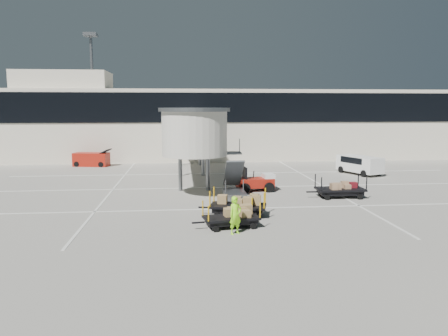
% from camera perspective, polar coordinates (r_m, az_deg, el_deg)
% --- Properties ---
extents(ground, '(140.00, 140.00, 0.00)m').
position_cam_1_polar(ground, '(24.75, 6.02, -6.28)').
color(ground, gray).
rests_on(ground, ground).
extents(lane_markings, '(40.00, 30.00, 0.02)m').
position_cam_1_polar(lane_markings, '(33.65, 1.72, -2.41)').
color(lane_markings, silver).
rests_on(lane_markings, ground).
extents(terminal, '(64.00, 12.11, 15.20)m').
position_cam_1_polar(terminal, '(53.66, -0.73, 5.89)').
color(terminal, beige).
rests_on(terminal, ground).
extents(jet_bridge, '(5.70, 20.40, 6.03)m').
position_cam_1_polar(jet_bridge, '(35.81, -4.13, 5.10)').
color(jet_bridge, beige).
rests_on(jet_bridge, ground).
extents(baggage_tug, '(2.80, 1.90, 1.77)m').
position_cam_1_polar(baggage_tug, '(31.88, 4.20, -1.85)').
color(baggage_tug, maroon).
rests_on(baggage_tug, ground).
extents(suitcase_cart, '(3.92, 1.64, 1.53)m').
position_cam_1_polar(suitcase_cart, '(30.44, 14.91, -2.77)').
color(suitcase_cart, black).
rests_on(suitcase_cart, ground).
extents(box_cart_near, '(3.49, 1.84, 1.34)m').
position_cam_1_polar(box_cart_near, '(22.28, 0.79, -6.45)').
color(box_cart_near, black).
rests_on(box_cart_near, ground).
extents(box_cart_far, '(3.91, 2.23, 1.50)m').
position_cam_1_polar(box_cart_far, '(24.65, 1.87, -4.92)').
color(box_cart_far, black).
rests_on(box_cart_far, ground).
extents(ground_worker, '(0.80, 0.71, 1.85)m').
position_cam_1_polar(ground_worker, '(21.05, 1.49, -6.19)').
color(ground_worker, '#8BED19').
rests_on(ground_worker, ground).
extents(minivan, '(3.21, 4.66, 1.64)m').
position_cam_1_polar(minivan, '(41.57, 17.17, 0.59)').
color(minivan, white).
rests_on(minivan, ground).
extents(belt_loader, '(3.97, 2.17, 1.82)m').
position_cam_1_polar(belt_loader, '(47.05, -16.91, 1.07)').
color(belt_loader, maroon).
rests_on(belt_loader, ground).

